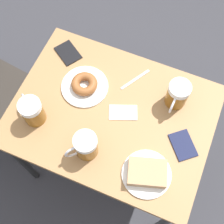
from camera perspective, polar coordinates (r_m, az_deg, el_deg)
ground_plane at (r=2.08m, az=0.00°, el=-8.44°), size 8.00×8.00×0.00m
table at (r=1.46m, az=0.00°, el=-1.55°), size 0.67×0.89×0.73m
plate_with_cake at (r=1.29m, az=6.39°, el=-11.03°), size 0.20×0.20×0.05m
plate_with_donut at (r=1.44m, az=-5.04°, el=4.91°), size 0.22×0.22×0.05m
beer_mug_left at (r=1.39m, az=11.85°, el=3.11°), size 0.14×0.10×0.13m
beer_mug_center at (r=1.27m, az=-4.87°, el=-6.19°), size 0.12×0.11×0.13m
beer_mug_right at (r=1.37m, az=-14.39°, el=0.19°), size 0.11×0.13×0.13m
napkin_folded at (r=1.39m, az=2.05°, el=-0.09°), size 0.11×0.14×0.00m
fork at (r=1.47m, az=4.26°, el=5.95°), size 0.15×0.10×0.00m
passport_near_edge at (r=1.56m, az=-8.04°, el=10.65°), size 0.14×0.15×0.01m
passport_far_edge at (r=1.37m, az=12.85°, el=-5.92°), size 0.15×0.15×0.01m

